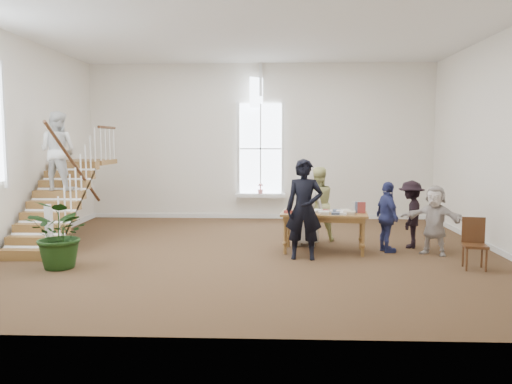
{
  "coord_description": "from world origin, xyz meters",
  "views": [
    {
      "loc": [
        0.43,
        -10.1,
        2.31
      ],
      "look_at": [
        0.02,
        0.4,
        1.21
      ],
      "focal_mm": 35.0,
      "sensor_mm": 36.0,
      "label": 1
    }
  ],
  "objects_px": {
    "police_officer": "(304,209)",
    "woman_cluster_b": "(411,214)",
    "woman_cluster_a": "(387,217)",
    "side_chair": "(474,241)",
    "elderly_woman": "(305,208)",
    "floor_plant": "(62,234)",
    "library_table": "(324,216)",
    "woman_cluster_c": "(435,220)",
    "person_yellow": "(317,204)"
  },
  "relations": [
    {
      "from": "police_officer",
      "to": "woman_cluster_b",
      "type": "relative_size",
      "value": 1.35
    },
    {
      "from": "woman_cluster_a",
      "to": "woman_cluster_b",
      "type": "distance_m",
      "value": 0.75
    },
    {
      "from": "woman_cluster_a",
      "to": "side_chair",
      "type": "bearing_deg",
      "value": -148.31
    },
    {
      "from": "elderly_woman",
      "to": "floor_plant",
      "type": "relative_size",
      "value": 1.33
    },
    {
      "from": "police_officer",
      "to": "elderly_woman",
      "type": "relative_size",
      "value": 1.17
    },
    {
      "from": "woman_cluster_a",
      "to": "library_table",
      "type": "bearing_deg",
      "value": 77.95
    },
    {
      "from": "woman_cluster_b",
      "to": "woman_cluster_c",
      "type": "distance_m",
      "value": 0.72
    },
    {
      "from": "elderly_woman",
      "to": "library_table",
      "type": "bearing_deg",
      "value": 126.44
    },
    {
      "from": "library_table",
      "to": "person_yellow",
      "type": "xyz_separation_m",
      "value": [
        -0.05,
        1.1,
        0.11
      ]
    },
    {
      "from": "woman_cluster_b",
      "to": "woman_cluster_c",
      "type": "bearing_deg",
      "value": 44.71
    },
    {
      "from": "police_officer",
      "to": "floor_plant",
      "type": "relative_size",
      "value": 1.55
    },
    {
      "from": "woman_cluster_c",
      "to": "floor_plant",
      "type": "xyz_separation_m",
      "value": [
        -7.04,
        -1.36,
        -0.07
      ]
    },
    {
      "from": "library_table",
      "to": "police_officer",
      "type": "bearing_deg",
      "value": -118.37
    },
    {
      "from": "library_table",
      "to": "floor_plant",
      "type": "xyz_separation_m",
      "value": [
        -4.84,
        -1.53,
        -0.11
      ]
    },
    {
      "from": "woman_cluster_b",
      "to": "floor_plant",
      "type": "distance_m",
      "value": 7.03
    },
    {
      "from": "person_yellow",
      "to": "woman_cluster_b",
      "type": "xyz_separation_m",
      "value": [
        1.95,
        -0.63,
        -0.13
      ]
    },
    {
      "from": "woman_cluster_c",
      "to": "side_chair",
      "type": "bearing_deg",
      "value": -38.58
    },
    {
      "from": "police_officer",
      "to": "woman_cluster_a",
      "type": "bearing_deg",
      "value": 26.29
    },
    {
      "from": "woman_cluster_c",
      "to": "police_officer",
      "type": "bearing_deg",
      "value": -137.66
    },
    {
      "from": "floor_plant",
      "to": "person_yellow",
      "type": "bearing_deg",
      "value": 28.84
    },
    {
      "from": "person_yellow",
      "to": "woman_cluster_c",
      "type": "xyz_separation_m",
      "value": [
        2.25,
        -1.28,
        -0.15
      ]
    },
    {
      "from": "woman_cluster_a",
      "to": "floor_plant",
      "type": "xyz_separation_m",
      "value": [
        -6.14,
        -1.56,
        -0.1
      ]
    },
    {
      "from": "police_officer",
      "to": "woman_cluster_a",
      "type": "xyz_separation_m",
      "value": [
        1.75,
        0.67,
        -0.24
      ]
    },
    {
      "from": "library_table",
      "to": "floor_plant",
      "type": "height_order",
      "value": "floor_plant"
    },
    {
      "from": "elderly_woman",
      "to": "side_chair",
      "type": "xyz_separation_m",
      "value": [
        2.92,
        -1.85,
        -0.33
      ]
    },
    {
      "from": "elderly_woman",
      "to": "woman_cluster_b",
      "type": "xyz_separation_m",
      "value": [
        2.25,
        -0.13,
        -0.11
      ]
    },
    {
      "from": "elderly_woman",
      "to": "person_yellow",
      "type": "distance_m",
      "value": 0.58
    },
    {
      "from": "elderly_woman",
      "to": "woman_cluster_c",
      "type": "xyz_separation_m",
      "value": [
        2.55,
        -0.78,
        -0.13
      ]
    },
    {
      "from": "floor_plant",
      "to": "side_chair",
      "type": "relative_size",
      "value": 1.37
    },
    {
      "from": "person_yellow",
      "to": "elderly_woman",
      "type": "bearing_deg",
      "value": 45.17
    },
    {
      "from": "police_officer",
      "to": "woman_cluster_c",
      "type": "distance_m",
      "value": 2.7
    },
    {
      "from": "elderly_woman",
      "to": "person_yellow",
      "type": "relative_size",
      "value": 0.98
    },
    {
      "from": "woman_cluster_a",
      "to": "woman_cluster_c",
      "type": "xyz_separation_m",
      "value": [
        0.9,
        -0.2,
        -0.03
      ]
    },
    {
      "from": "person_yellow",
      "to": "floor_plant",
      "type": "height_order",
      "value": "person_yellow"
    },
    {
      "from": "library_table",
      "to": "woman_cluster_a",
      "type": "distance_m",
      "value": 1.29
    },
    {
      "from": "person_yellow",
      "to": "woman_cluster_b",
      "type": "height_order",
      "value": "person_yellow"
    },
    {
      "from": "woman_cluster_b",
      "to": "floor_plant",
      "type": "height_order",
      "value": "woman_cluster_b"
    },
    {
      "from": "woman_cluster_b",
      "to": "side_chair",
      "type": "xyz_separation_m",
      "value": [
        0.67,
        -1.72,
        -0.22
      ]
    },
    {
      "from": "side_chair",
      "to": "woman_cluster_a",
      "type": "bearing_deg",
      "value": 144.09
    },
    {
      "from": "police_officer",
      "to": "elderly_woman",
      "type": "xyz_separation_m",
      "value": [
        0.1,
        1.25,
        -0.14
      ]
    },
    {
      "from": "elderly_woman",
      "to": "side_chair",
      "type": "bearing_deg",
      "value": 153.71
    },
    {
      "from": "person_yellow",
      "to": "floor_plant",
      "type": "relative_size",
      "value": 1.35
    },
    {
      "from": "elderly_woman",
      "to": "police_officer",
      "type": "bearing_deg",
      "value": 91.46
    },
    {
      "from": "person_yellow",
      "to": "woman_cluster_a",
      "type": "height_order",
      "value": "person_yellow"
    },
    {
      "from": "police_officer",
      "to": "person_yellow",
      "type": "xyz_separation_m",
      "value": [
        0.4,
        1.75,
        -0.12
      ]
    },
    {
      "from": "police_officer",
      "to": "side_chair",
      "type": "distance_m",
      "value": 3.12
    },
    {
      "from": "floor_plant",
      "to": "side_chair",
      "type": "bearing_deg",
      "value": 2.23
    },
    {
      "from": "woman_cluster_c",
      "to": "floor_plant",
      "type": "bearing_deg",
      "value": -136.87
    },
    {
      "from": "library_table",
      "to": "side_chair",
      "type": "relative_size",
      "value": 2.0
    },
    {
      "from": "woman_cluster_b",
      "to": "side_chair",
      "type": "distance_m",
      "value": 1.86
    }
  ]
}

